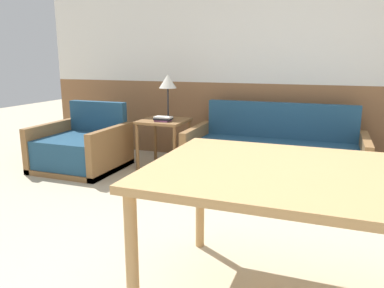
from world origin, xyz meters
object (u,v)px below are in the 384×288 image
at_px(side_table, 164,128).
at_px(table_lamp, 168,83).
at_px(couch, 274,157).
at_px(dining_table, 329,186).
at_px(armchair, 82,149).

height_order(side_table, table_lamp, table_lamp).
xyz_separation_m(couch, dining_table, (0.57, -2.22, 0.46)).
bearing_deg(couch, dining_table, -75.57).
xyz_separation_m(armchair, side_table, (0.90, 0.40, 0.25)).
bearing_deg(table_lamp, dining_table, -50.66).
relative_size(armchair, table_lamp, 1.77).
distance_m(table_lamp, dining_table, 2.95).
bearing_deg(table_lamp, couch, -2.20).
relative_size(side_table, table_lamp, 1.10).
distance_m(armchair, side_table, 1.01).
bearing_deg(dining_table, side_table, 130.77).
bearing_deg(side_table, table_lamp, 80.74).
xyz_separation_m(couch, armchair, (-2.20, -0.45, -0.00)).
distance_m(couch, table_lamp, 1.50).
bearing_deg(armchair, table_lamp, 23.49).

